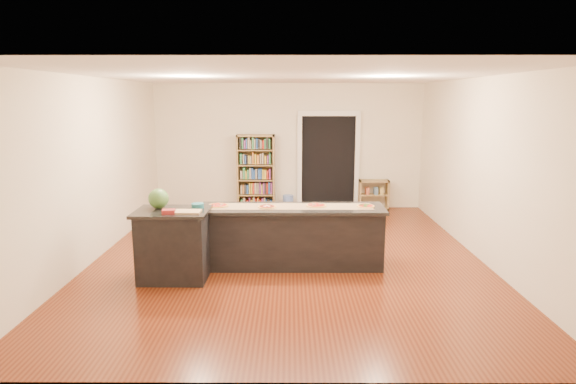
{
  "coord_description": "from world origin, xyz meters",
  "views": [
    {
      "loc": [
        0.03,
        -7.35,
        2.47
      ],
      "look_at": [
        0.0,
        0.2,
        1.0
      ],
      "focal_mm": 30.0,
      "sensor_mm": 36.0,
      "label": 1
    }
  ],
  "objects_px": {
    "kitchen_island": "(292,236)",
    "low_shelf": "(373,195)",
    "side_counter": "(174,245)",
    "watermelon": "(159,199)",
    "waste_bin": "(288,203)",
    "bookshelf": "(256,172)"
  },
  "relations": [
    {
      "from": "kitchen_island",
      "to": "low_shelf",
      "type": "bearing_deg",
      "value": 63.44
    },
    {
      "from": "low_shelf",
      "to": "watermelon",
      "type": "xyz_separation_m",
      "value": [
        -3.7,
        -4.2,
        0.78
      ]
    },
    {
      "from": "kitchen_island",
      "to": "bookshelf",
      "type": "xyz_separation_m",
      "value": [
        -0.79,
        3.74,
        0.39
      ]
    },
    {
      "from": "side_counter",
      "to": "watermelon",
      "type": "relative_size",
      "value": 3.58
    },
    {
      "from": "side_counter",
      "to": "low_shelf",
      "type": "xyz_separation_m",
      "value": [
        3.49,
        4.31,
        -0.16
      ]
    },
    {
      "from": "waste_bin",
      "to": "watermelon",
      "type": "height_order",
      "value": "watermelon"
    },
    {
      "from": "kitchen_island",
      "to": "low_shelf",
      "type": "distance_m",
      "value": 4.19
    },
    {
      "from": "low_shelf",
      "to": "waste_bin",
      "type": "bearing_deg",
      "value": -176.13
    },
    {
      "from": "bookshelf",
      "to": "kitchen_island",
      "type": "bearing_deg",
      "value": -78.1
    },
    {
      "from": "waste_bin",
      "to": "side_counter",
      "type": "bearing_deg",
      "value": -110.51
    },
    {
      "from": "bookshelf",
      "to": "watermelon",
      "type": "bearing_deg",
      "value": -103.97
    },
    {
      "from": "kitchen_island",
      "to": "watermelon",
      "type": "height_order",
      "value": "watermelon"
    },
    {
      "from": "bookshelf",
      "to": "waste_bin",
      "type": "height_order",
      "value": "bookshelf"
    },
    {
      "from": "waste_bin",
      "to": "bookshelf",
      "type": "bearing_deg",
      "value": 170.25
    },
    {
      "from": "side_counter",
      "to": "low_shelf",
      "type": "bearing_deg",
      "value": 51.41
    },
    {
      "from": "low_shelf",
      "to": "bookshelf",
      "type": "bearing_deg",
      "value": -179.86
    },
    {
      "from": "low_shelf",
      "to": "watermelon",
      "type": "distance_m",
      "value": 5.65
    },
    {
      "from": "waste_bin",
      "to": "watermelon",
      "type": "xyz_separation_m",
      "value": [
        -1.77,
        -4.07,
        0.95
      ]
    },
    {
      "from": "low_shelf",
      "to": "side_counter",
      "type": "bearing_deg",
      "value": -129.01
    },
    {
      "from": "kitchen_island",
      "to": "low_shelf",
      "type": "height_order",
      "value": "kitchen_island"
    },
    {
      "from": "watermelon",
      "to": "low_shelf",
      "type": "bearing_deg",
      "value": 48.68
    },
    {
      "from": "kitchen_island",
      "to": "low_shelf",
      "type": "xyz_separation_m",
      "value": [
        1.86,
        3.75,
        -0.12
      ]
    }
  ]
}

